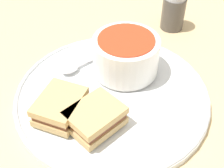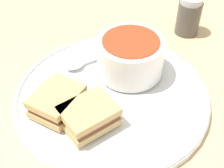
{
  "view_description": "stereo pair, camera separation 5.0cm",
  "coord_description": "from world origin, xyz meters",
  "px_view_note": "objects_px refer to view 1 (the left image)",
  "views": [
    {
      "loc": [
        -0.18,
        0.32,
        0.38
      ],
      "look_at": [
        0.0,
        0.0,
        0.03
      ],
      "focal_mm": 50.0,
      "sensor_mm": 36.0,
      "label": 1
    },
    {
      "loc": [
        -0.22,
        0.29,
        0.38
      ],
      "look_at": [
        0.0,
        0.0,
        0.03
      ],
      "focal_mm": 50.0,
      "sensor_mm": 36.0,
      "label": 2
    }
  ],
  "objects_px": {
    "sandwich_half_near": "(60,106)",
    "sandwich_half_far": "(95,118)",
    "soup_bowl": "(126,55)",
    "spoon": "(75,66)",
    "salt_shaker": "(173,11)"
  },
  "relations": [
    {
      "from": "soup_bowl",
      "to": "spoon",
      "type": "xyz_separation_m",
      "value": [
        0.08,
        0.04,
        -0.03
      ]
    },
    {
      "from": "spoon",
      "to": "salt_shaker",
      "type": "height_order",
      "value": "salt_shaker"
    },
    {
      "from": "spoon",
      "to": "salt_shaker",
      "type": "distance_m",
      "value": 0.25
    },
    {
      "from": "sandwich_half_far",
      "to": "salt_shaker",
      "type": "distance_m",
      "value": 0.33
    },
    {
      "from": "sandwich_half_near",
      "to": "sandwich_half_far",
      "type": "bearing_deg",
      "value": -172.96
    },
    {
      "from": "sandwich_half_near",
      "to": "salt_shaker",
      "type": "height_order",
      "value": "salt_shaker"
    },
    {
      "from": "soup_bowl",
      "to": "sandwich_half_far",
      "type": "xyz_separation_m",
      "value": [
        -0.02,
        0.14,
        -0.02
      ]
    },
    {
      "from": "soup_bowl",
      "to": "spoon",
      "type": "distance_m",
      "value": 0.09
    },
    {
      "from": "salt_shaker",
      "to": "spoon",
      "type": "bearing_deg",
      "value": 68.31
    },
    {
      "from": "spoon",
      "to": "sandwich_half_near",
      "type": "height_order",
      "value": "sandwich_half_near"
    },
    {
      "from": "soup_bowl",
      "to": "salt_shaker",
      "type": "xyz_separation_m",
      "value": [
        -0.01,
        -0.19,
        -0.01
      ]
    },
    {
      "from": "sandwich_half_far",
      "to": "sandwich_half_near",
      "type": "bearing_deg",
      "value": 7.04
    },
    {
      "from": "sandwich_half_near",
      "to": "soup_bowl",
      "type": "bearing_deg",
      "value": -104.53
    },
    {
      "from": "sandwich_half_far",
      "to": "salt_shaker",
      "type": "xyz_separation_m",
      "value": [
        0.01,
        -0.33,
        0.01
      ]
    },
    {
      "from": "soup_bowl",
      "to": "sandwich_half_far",
      "type": "height_order",
      "value": "soup_bowl"
    }
  ]
}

